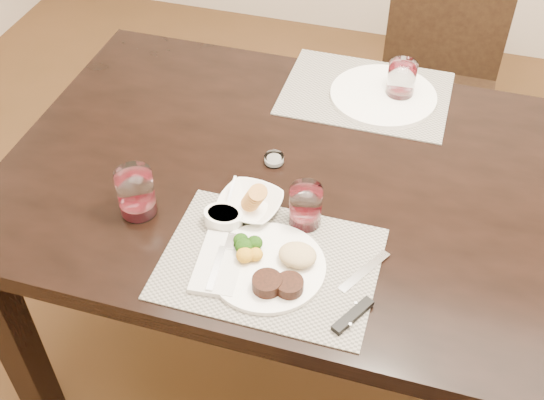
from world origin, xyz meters
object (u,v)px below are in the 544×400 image
(chair_far, at_px, (438,72))
(wine_glass_near, at_px, (306,208))
(dinner_plate, at_px, (272,266))
(cracker_bowl, at_px, (250,204))
(far_plate, at_px, (383,95))
(steak_knife, at_px, (356,304))

(chair_far, height_order, wine_glass_near, chair_far)
(dinner_plate, xyz_separation_m, cracker_bowl, (-0.10, 0.16, 0.01))
(chair_far, height_order, far_plate, chair_far)
(dinner_plate, relative_size, wine_glass_near, 2.47)
(dinner_plate, bearing_deg, steak_knife, -23.23)
(dinner_plate, relative_size, steak_knife, 1.02)
(chair_far, distance_m, wine_glass_near, 1.15)
(chair_far, xyz_separation_m, dinner_plate, (-0.24, -1.25, 0.26))
(chair_far, distance_m, cracker_bowl, 1.18)
(wine_glass_near, bearing_deg, cracker_bowl, -180.00)
(dinner_plate, distance_m, steak_knife, 0.19)
(dinner_plate, xyz_separation_m, wine_glass_near, (0.03, 0.16, 0.03))
(chair_far, relative_size, cracker_bowl, 5.63)
(steak_knife, height_order, wine_glass_near, wine_glass_near)
(wine_glass_near, relative_size, far_plate, 0.34)
(steak_knife, height_order, cracker_bowl, cracker_bowl)
(far_plate, bearing_deg, chair_far, 77.28)
(steak_knife, distance_m, far_plate, 0.73)
(dinner_plate, bearing_deg, far_plate, 69.44)
(far_plate, bearing_deg, dinner_plate, -99.66)
(chair_far, bearing_deg, cracker_bowl, -107.49)
(dinner_plate, height_order, steak_knife, dinner_plate)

